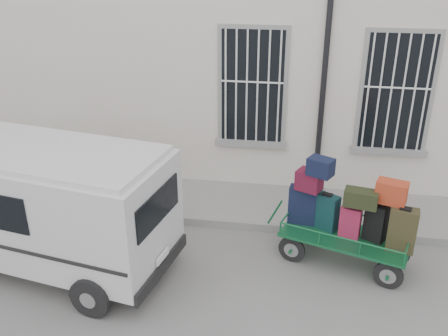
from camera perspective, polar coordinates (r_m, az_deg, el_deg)
ground at (r=8.10m, az=3.56°, el=-12.29°), size 80.00×80.00×0.00m
building at (r=12.10m, az=6.58°, el=15.69°), size 24.00×5.15×6.00m
sidewalk at (r=9.90m, az=4.81°, el=-4.32°), size 24.00×1.70×0.15m
luggage_cart at (r=8.19m, az=13.94°, el=-5.46°), size 2.38×1.48×1.79m
van at (r=8.25m, az=-20.05°, el=-3.48°), size 4.31×2.43×2.05m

